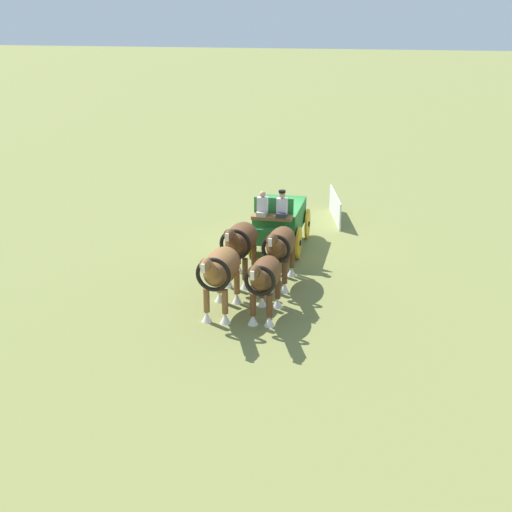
{
  "coord_description": "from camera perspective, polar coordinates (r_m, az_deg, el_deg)",
  "views": [
    {
      "loc": [
        25.19,
        3.54,
        8.78
      ],
      "look_at": [
        4.51,
        -0.11,
        1.2
      ],
      "focal_mm": 50.38,
      "sensor_mm": 36.0,
      "label": 1
    }
  ],
  "objects": [
    {
      "name": "show_wagon",
      "position": [
        26.39,
        1.87,
        2.95
      ],
      "size": [
        5.79,
        1.99,
        2.6
      ],
      "color": "#236B2D",
      "rests_on": "ground"
    },
    {
      "name": "draft_horse_lead_near",
      "position": [
        20.45,
        0.69,
        -1.67
      ],
      "size": [
        2.98,
        0.93,
        2.14
      ],
      "color": "brown",
      "rests_on": "ground"
    },
    {
      "name": "draft_horse_rear_off",
      "position": [
        23.08,
        -1.24,
        1.16
      ],
      "size": [
        3.05,
        1.04,
        2.26
      ],
      "color": "brown",
      "rests_on": "ground"
    },
    {
      "name": "draft_horse_lead_off",
      "position": [
        20.7,
        -2.83,
        -1.07
      ],
      "size": [
        3.18,
        1.05,
        2.27
      ],
      "color": "brown",
      "rests_on": "ground"
    },
    {
      "name": "sponsor_banner",
      "position": [
        30.18,
        6.3,
        3.9
      ],
      "size": [
        3.15,
        0.7,
        1.1
      ],
      "primitive_type": "cube",
      "rotation": [
        0.0,
        0.0,
        0.2
      ],
      "color": "silver",
      "rests_on": "ground"
    },
    {
      "name": "ground_plane",
      "position": [
        26.91,
        1.91,
        0.79
      ],
      "size": [
        220.0,
        220.0,
        0.0
      ],
      "primitive_type": "plane",
      "color": "olive"
    },
    {
      "name": "draft_horse_rear_near",
      "position": [
        22.84,
        1.94,
        0.82
      ],
      "size": [
        3.13,
        0.97,
        2.21
      ],
      "color": "brown",
      "rests_on": "ground"
    }
  ]
}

